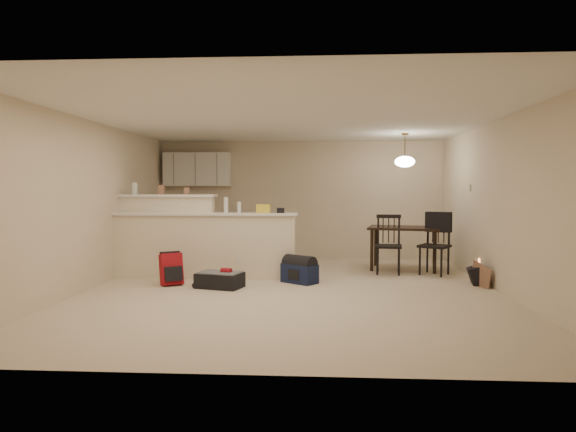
# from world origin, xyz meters

# --- Properties ---
(room) EXTENTS (7.00, 7.02, 2.50)m
(room) POSITION_xyz_m (0.00, 0.00, 1.25)
(room) COLOR beige
(room) RESTS_ON ground
(breakfast_bar) EXTENTS (3.08, 0.58, 1.39)m
(breakfast_bar) POSITION_xyz_m (-1.76, 0.98, 0.61)
(breakfast_bar) COLOR beige
(breakfast_bar) RESTS_ON ground
(upper_cabinets) EXTENTS (1.40, 0.34, 0.70)m
(upper_cabinets) POSITION_xyz_m (-2.20, 3.32, 1.90)
(upper_cabinets) COLOR white
(upper_cabinets) RESTS_ON room
(kitchen_counter) EXTENTS (1.80, 0.60, 0.90)m
(kitchen_counter) POSITION_xyz_m (-2.00, 3.19, 0.45)
(kitchen_counter) COLOR white
(kitchen_counter) RESTS_ON ground
(thermostat) EXTENTS (0.02, 0.12, 0.12)m
(thermostat) POSITION_xyz_m (2.98, 1.55, 1.50)
(thermostat) COLOR beige
(thermostat) RESTS_ON room
(jar) EXTENTS (0.10, 0.10, 0.20)m
(jar) POSITION_xyz_m (-2.76, 1.12, 1.49)
(jar) COLOR silver
(jar) RESTS_ON breakfast_bar
(cereal_box) EXTENTS (0.10, 0.07, 0.16)m
(cereal_box) POSITION_xyz_m (-2.29, 1.12, 1.47)
(cereal_box) COLOR #91644B
(cereal_box) RESTS_ON breakfast_bar
(small_box) EXTENTS (0.08, 0.06, 0.12)m
(small_box) POSITION_xyz_m (-1.85, 1.12, 1.45)
(small_box) COLOR #91644B
(small_box) RESTS_ON breakfast_bar
(bottle_a) EXTENTS (0.07, 0.07, 0.26)m
(bottle_a) POSITION_xyz_m (-1.14, 0.90, 1.22)
(bottle_a) COLOR silver
(bottle_a) RESTS_ON breakfast_bar
(bottle_b) EXTENTS (0.06, 0.06, 0.18)m
(bottle_b) POSITION_xyz_m (-0.92, 0.90, 1.18)
(bottle_b) COLOR silver
(bottle_b) RESTS_ON breakfast_bar
(bag_lump) EXTENTS (0.22, 0.18, 0.14)m
(bag_lump) POSITION_xyz_m (-0.52, 0.90, 1.16)
(bag_lump) COLOR #91644B
(bag_lump) RESTS_ON breakfast_bar
(pouch) EXTENTS (0.12, 0.10, 0.08)m
(pouch) POSITION_xyz_m (-0.23, 0.90, 1.13)
(pouch) COLOR #91644B
(pouch) RESTS_ON breakfast_bar
(dining_table) EXTENTS (1.41, 1.08, 0.79)m
(dining_table) POSITION_xyz_m (1.95, 2.02, 0.69)
(dining_table) COLOR black
(dining_table) RESTS_ON ground
(pendant_lamp) EXTENTS (0.36, 0.36, 0.62)m
(pendant_lamp) POSITION_xyz_m (1.95, 2.02, 1.99)
(pendant_lamp) COLOR brown
(pendant_lamp) RESTS_ON room
(dining_chair_near) EXTENTS (0.50, 0.49, 1.03)m
(dining_chair_near) POSITION_xyz_m (1.61, 1.51, 0.51)
(dining_chair_near) COLOR black
(dining_chair_near) RESTS_ON ground
(dining_chair_far) EXTENTS (0.63, 0.62, 1.06)m
(dining_chair_far) POSITION_xyz_m (2.38, 1.45, 0.53)
(dining_chair_far) COLOR black
(dining_chair_far) RESTS_ON ground
(suitcase) EXTENTS (0.75, 0.59, 0.22)m
(suitcase) POSITION_xyz_m (-1.09, 0.08, 0.11)
(suitcase) COLOR black
(suitcase) RESTS_ON ground
(red_backpack) EXTENTS (0.38, 0.34, 0.49)m
(red_backpack) POSITION_xyz_m (-1.88, 0.25, 0.24)
(red_backpack) COLOR maroon
(red_backpack) RESTS_ON ground
(navy_duffel) EXTENTS (0.62, 0.57, 0.30)m
(navy_duffel) POSITION_xyz_m (0.09, 0.55, 0.15)
(navy_duffel) COLOR #131C3C
(navy_duffel) RESTS_ON ground
(black_daypack) EXTENTS (0.27, 0.35, 0.28)m
(black_daypack) POSITION_xyz_m (2.85, 0.57, 0.14)
(black_daypack) COLOR black
(black_daypack) RESTS_ON ground
(cardboard_sheet) EXTENTS (0.15, 0.43, 0.34)m
(cardboard_sheet) POSITION_xyz_m (2.85, 0.39, 0.17)
(cardboard_sheet) COLOR #91644B
(cardboard_sheet) RESTS_ON ground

